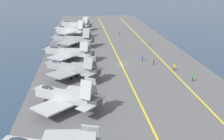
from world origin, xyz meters
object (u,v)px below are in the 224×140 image
object	(u,v)px
parked_jet_eighth	(75,24)
crew_brown_vest	(150,43)
parked_jet_sixth	(72,39)
crew_green_vest	(193,77)
parked_jet_seventh	(70,30)
crew_red_vest	(154,61)
parked_jet_third	(64,96)
crew_blue_vest	(142,58)
parked_jet_fourth	(70,68)
crew_purple_vest	(119,33)
parked_jet_fifth	(67,52)
crew_yellow_vest	(174,67)

from	to	relation	value
parked_jet_eighth	crew_brown_vest	xyz separation A→B (m)	(-35.29, -26.99, -1.46)
parked_jet_sixth	crew_green_vest	world-z (taller)	parked_jet_sixth
parked_jet_seventh	crew_red_vest	xyz separation A→B (m)	(-42.30, -24.27, -1.78)
parked_jet_eighth	parked_jet_seventh	bearing A→B (deg)	173.76
parked_jet_third	crew_blue_vest	xyz separation A→B (m)	(28.49, -20.79, -1.33)
crew_brown_vest	parked_jet_fourth	bearing A→B (deg)	138.93
parked_jet_third	crew_brown_vest	world-z (taller)	parked_jet_third
crew_red_vest	crew_purple_vest	distance (m)	43.55
crew_brown_vest	crew_purple_vest	bearing A→B (deg)	21.52
parked_jet_third	crew_purple_vest	world-z (taller)	parked_jet_third
crew_blue_vest	parked_jet_sixth	bearing A→B (deg)	44.22
parked_jet_third	parked_jet_fifth	size ratio (longest dim) A/B	0.89
parked_jet_third	parked_jet_fourth	distance (m)	16.45
parked_jet_sixth	crew_blue_vest	xyz separation A→B (m)	(-21.23, -20.66, -1.60)
crew_red_vest	parked_jet_fourth	bearing A→B (deg)	110.07
parked_jet_seventh	parked_jet_third	bearing A→B (deg)	-179.09
parked_jet_fourth	parked_jet_seventh	distance (m)	50.59
crew_brown_vest	parked_jet_sixth	bearing A→B (deg)	85.33
crew_yellow_vest	crew_purple_vest	xyz separation A→B (m)	(49.03, 7.73, 0.02)
parked_jet_seventh	crew_red_vest	size ratio (longest dim) A/B	8.77
parked_jet_fifth	crew_purple_vest	world-z (taller)	parked_jet_fifth
crew_red_vest	parked_jet_third	bearing A→B (deg)	136.78
parked_jet_sixth	parked_jet_seventh	bearing A→B (deg)	3.92
parked_jet_third	parked_jet_seventh	world-z (taller)	parked_jet_seventh
parked_jet_fourth	parked_jet_sixth	bearing A→B (deg)	0.82
crew_brown_vest	crew_yellow_vest	distance (m)	28.42
parked_jet_fifth	parked_jet_sixth	size ratio (longest dim) A/B	1.01
parked_jet_fourth	parked_jet_fifth	world-z (taller)	same
parked_jet_third	crew_purple_vest	size ratio (longest dim) A/B	8.68
parked_jet_seventh	parked_jet_eighth	xyz separation A→B (m)	(15.77, -1.72, -0.33)
parked_jet_fourth	crew_red_vest	distance (m)	24.12
parked_jet_eighth	crew_red_vest	bearing A→B (deg)	-158.78
parked_jet_fourth	parked_jet_fifth	bearing A→B (deg)	5.07
crew_purple_vest	crew_red_vest	bearing A→B (deg)	-175.15
parked_jet_eighth	crew_red_vest	distance (m)	62.31
parked_jet_sixth	crew_blue_vest	bearing A→B (deg)	-135.78
parked_jet_sixth	parked_jet_eighth	bearing A→B (deg)	-0.94
crew_green_vest	parked_jet_third	bearing A→B (deg)	110.54
parked_jet_eighth	crew_yellow_vest	world-z (taller)	parked_jet_eighth
parked_jet_seventh	crew_blue_vest	world-z (taller)	parked_jet_seventh
crew_brown_vest	crew_red_vest	size ratio (longest dim) A/B	1.00
parked_jet_third	crew_red_vest	distance (m)	33.92
parked_jet_fourth	crew_purple_vest	xyz separation A→B (m)	(51.66, -18.93, -1.55)
parked_jet_third	crew_yellow_vest	bearing A→B (deg)	-55.04
crew_red_vest	crew_purple_vest	bearing A→B (deg)	4.85
parked_jet_seventh	crew_red_vest	bearing A→B (deg)	-150.15
parked_jet_seventh	crew_brown_vest	distance (m)	34.77
crew_purple_vest	parked_jet_fourth	bearing A→B (deg)	159.88
parked_jet_fifth	crew_blue_vest	size ratio (longest dim) A/B	9.57
parked_jet_sixth	crew_yellow_vest	world-z (taller)	parked_jet_sixth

